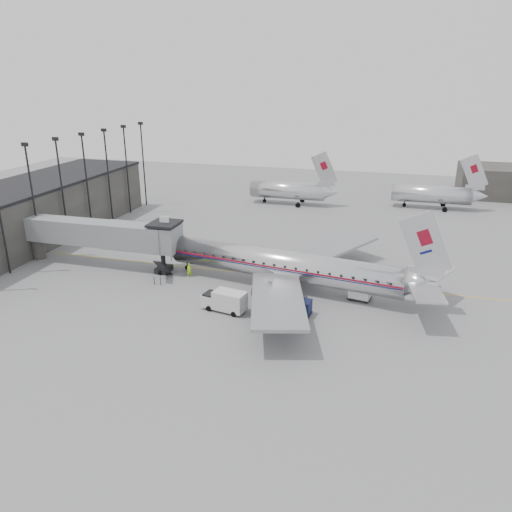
{
  "coord_description": "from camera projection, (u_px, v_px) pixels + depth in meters",
  "views": [
    {
      "loc": [
        17.54,
        -48.98,
        23.17
      ],
      "look_at": [
        2.6,
        3.83,
        3.2
      ],
      "focal_mm": 35.0,
      "sensor_mm": 36.0,
      "label": 1
    }
  ],
  "objects": [
    {
      "name": "service_van",
      "position": [
        225.0,
        300.0,
        51.69
      ],
      "size": [
        4.96,
        2.63,
        2.22
      ],
      "rotation": [
        0.0,
        0.0,
        -0.18
      ],
      "color": "silver",
      "rests_on": "ground"
    },
    {
      "name": "baggage_cart_navy",
      "position": [
        301.0,
        307.0,
        50.85
      ],
      "size": [
        2.26,
        1.82,
        1.65
      ],
      "rotation": [
        0.0,
        0.0,
        -0.11
      ],
      "color": "#0C1333",
      "rests_on": "ground"
    },
    {
      "name": "floodlight_masts",
      "position": [
        75.0,
        183.0,
        72.62
      ],
      "size": [
        0.9,
        42.25,
        15.25
      ],
      "color": "black",
      "rests_on": "ground"
    },
    {
      "name": "distant_aircraft_near",
      "position": [
        289.0,
        190.0,
        94.2
      ],
      "size": [
        16.39,
        3.2,
        10.26
      ],
      "color": "silver",
      "rests_on": "ground"
    },
    {
      "name": "airliner",
      "position": [
        288.0,
        266.0,
        56.67
      ],
      "size": [
        34.31,
        31.57,
        10.9
      ],
      "rotation": [
        0.0,
        0.0,
        -0.15
      ],
      "color": "silver",
      "rests_on": "ground"
    },
    {
      "name": "terminal",
      "position": [
        27.0,
        214.0,
        73.06
      ],
      "size": [
        12.0,
        46.0,
        8.0
      ],
      "primitive_type": "cube",
      "color": "#363331",
      "rests_on": "ground"
    },
    {
      "name": "apron_line",
      "position": [
        264.0,
        275.0,
        61.35
      ],
      "size": [
        60.0,
        0.15,
        0.01
      ],
      "primitive_type": "cube",
      "rotation": [
        0.0,
        0.0,
        1.57
      ],
      "color": "gold",
      "rests_on": "ground"
    },
    {
      "name": "distant_aircraft_mid",
      "position": [
        432.0,
        194.0,
        91.16
      ],
      "size": [
        16.39,
        3.2,
        10.26
      ],
      "color": "silver",
      "rests_on": "ground"
    },
    {
      "name": "ramp_worker",
      "position": [
        189.0,
        270.0,
        60.53
      ],
      "size": [
        0.76,
        0.72,
        1.74
      ],
      "primitive_type": "imported",
      "rotation": [
        0.0,
        0.0,
        0.66
      ],
      "color": "#B2F41C",
      "rests_on": "ground"
    },
    {
      "name": "ground",
      "position": [
        225.0,
        291.0,
        56.69
      ],
      "size": [
        160.0,
        160.0,
        0.0
      ],
      "primitive_type": "plane",
      "color": "slate",
      "rests_on": "ground"
    },
    {
      "name": "baggage_cart_white",
      "position": [
        360.0,
        291.0,
        54.35
      ],
      "size": [
        2.63,
        2.18,
        1.85
      ],
      "rotation": [
        0.0,
        0.0,
        -0.18
      ],
      "color": "silver",
      "rests_on": "ground"
    },
    {
      "name": "jet_bridge",
      "position": [
        109.0,
        235.0,
        62.84
      ],
      "size": [
        21.0,
        6.2,
        7.1
      ],
      "color": "slate",
      "rests_on": "ground"
    }
  ]
}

